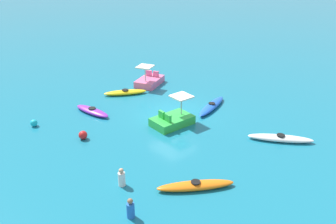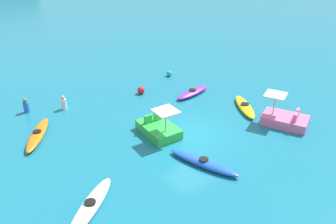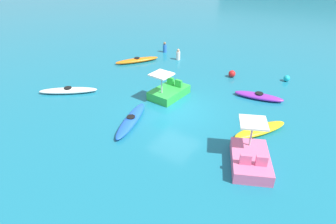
% 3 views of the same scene
% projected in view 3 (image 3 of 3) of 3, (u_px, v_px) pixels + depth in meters
% --- Properties ---
extents(ground_plane, '(600.00, 600.00, 0.00)m').
position_uv_depth(ground_plane, '(175.00, 109.00, 15.64)').
color(ground_plane, '#19728C').
extents(kayak_yellow, '(2.13, 3.00, 0.37)m').
position_uv_depth(kayak_yellow, '(260.00, 130.00, 13.62)').
color(kayak_yellow, yellow).
rests_on(kayak_yellow, ground_plane).
extents(kayak_orange, '(2.43, 3.23, 0.37)m').
position_uv_depth(kayak_orange, '(137.00, 60.00, 21.94)').
color(kayak_orange, orange).
rests_on(kayak_orange, ground_plane).
extents(kayak_white, '(3.16, 2.74, 0.37)m').
position_uv_depth(kayak_white, '(68.00, 91.00, 17.32)').
color(kayak_white, white).
rests_on(kayak_white, ground_plane).
extents(kayak_blue, '(1.81, 3.59, 0.37)m').
position_uv_depth(kayak_blue, '(131.00, 120.00, 14.39)').
color(kayak_blue, blue).
rests_on(kayak_blue, ground_plane).
extents(kayak_purple, '(2.92, 1.22, 0.37)m').
position_uv_depth(kayak_purple, '(259.00, 96.00, 16.67)').
color(kayak_purple, purple).
rests_on(kayak_purple, ground_plane).
extents(pedal_boat_green, '(1.62, 2.51, 1.68)m').
position_uv_depth(pedal_boat_green, '(169.00, 91.00, 16.84)').
color(pedal_boat_green, green).
rests_on(pedal_boat_green, ground_plane).
extents(pedal_boat_pink, '(2.40, 2.81, 1.68)m').
position_uv_depth(pedal_boat_pink, '(251.00, 158.00, 11.51)').
color(pedal_boat_pink, pink).
rests_on(pedal_boat_pink, ground_plane).
extents(buoy_red, '(0.48, 0.48, 0.48)m').
position_uv_depth(buoy_red, '(232.00, 74.00, 19.41)').
color(buoy_red, red).
rests_on(buoy_red, ground_plane).
extents(buoy_cyan, '(0.41, 0.41, 0.41)m').
position_uv_depth(buoy_cyan, '(287.00, 78.00, 18.82)').
color(buoy_cyan, '#19B7C6').
rests_on(buoy_cyan, ground_plane).
extents(person_near_shore, '(0.34, 0.34, 0.88)m').
position_uv_depth(person_near_shore, '(178.00, 55.00, 22.31)').
color(person_near_shore, silver).
rests_on(person_near_shore, ground_plane).
extents(person_by_kayaks, '(0.44, 0.44, 0.88)m').
position_uv_depth(person_by_kayaks, '(165.00, 48.00, 23.92)').
color(person_by_kayaks, blue).
rests_on(person_by_kayaks, ground_plane).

